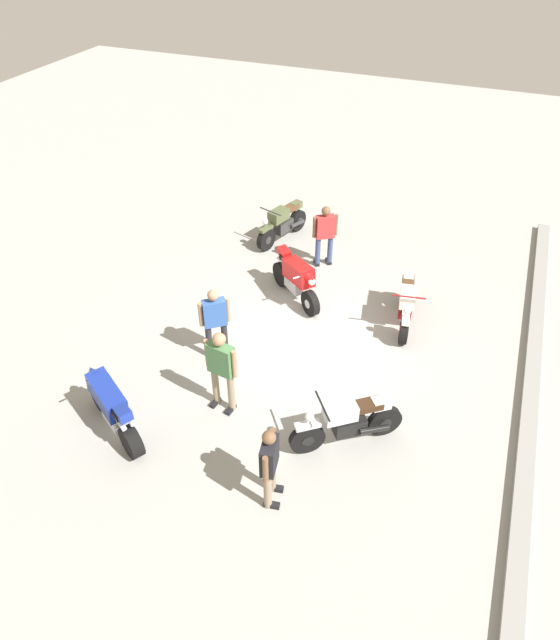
{
  "coord_description": "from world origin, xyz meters",
  "views": [
    {
      "loc": [
        8.9,
        2.96,
        8.02
      ],
      "look_at": [
        0.49,
        -0.43,
        0.75
      ],
      "focal_mm": 31.74,
      "sensor_mm": 36.0,
      "label": 1
    }
  ],
  "objects_px": {
    "motorcycle_olive_vintage": "(283,223)",
    "motorcycle_cream_vintage": "(406,304)",
    "person_in_green_shirt": "(221,366)",
    "motorcycle_blue_sportbike": "(111,406)",
    "motorcycle_silver_cruiser": "(348,422)",
    "person_in_blue_shirt": "(215,320)",
    "person_in_black_shirt": "(270,463)",
    "motorcycle_red_sportbike": "(296,278)",
    "person_in_red_shirt": "(325,233)"
  },
  "relations": [
    {
      "from": "motorcycle_red_sportbike",
      "to": "motorcycle_cream_vintage",
      "type": "bearing_deg",
      "value": 41.79
    },
    {
      "from": "motorcycle_olive_vintage",
      "to": "motorcycle_cream_vintage",
      "type": "relative_size",
      "value": 0.98
    },
    {
      "from": "motorcycle_silver_cruiser",
      "to": "person_in_green_shirt",
      "type": "relative_size",
      "value": 0.97
    },
    {
      "from": "person_in_blue_shirt",
      "to": "person_in_green_shirt",
      "type": "bearing_deg",
      "value": -7.35
    },
    {
      "from": "motorcycle_cream_vintage",
      "to": "person_in_blue_shirt",
      "type": "xyz_separation_m",
      "value": [
        2.55,
        -3.37,
        0.46
      ]
    },
    {
      "from": "motorcycle_blue_sportbike",
      "to": "person_in_black_shirt",
      "type": "height_order",
      "value": "person_in_black_shirt"
    },
    {
      "from": "person_in_red_shirt",
      "to": "person_in_blue_shirt",
      "type": "distance_m",
      "value": 4.23
    },
    {
      "from": "person_in_red_shirt",
      "to": "person_in_black_shirt",
      "type": "relative_size",
      "value": 1.02
    },
    {
      "from": "motorcycle_silver_cruiser",
      "to": "motorcycle_cream_vintage",
      "type": "bearing_deg",
      "value": -131.1
    },
    {
      "from": "motorcycle_silver_cruiser",
      "to": "motorcycle_cream_vintage",
      "type": "height_order",
      "value": "motorcycle_silver_cruiser"
    },
    {
      "from": "motorcycle_olive_vintage",
      "to": "person_in_red_shirt",
      "type": "relative_size",
      "value": 1.16
    },
    {
      "from": "motorcycle_olive_vintage",
      "to": "person_in_black_shirt",
      "type": "xyz_separation_m",
      "value": [
        7.69,
        2.86,
        0.42
      ]
    },
    {
      "from": "motorcycle_olive_vintage",
      "to": "motorcycle_red_sportbike",
      "type": "xyz_separation_m",
      "value": [
        2.44,
        1.32,
        0.11
      ]
    },
    {
      "from": "motorcycle_red_sportbike",
      "to": "person_in_blue_shirt",
      "type": "height_order",
      "value": "person_in_blue_shirt"
    },
    {
      "from": "motorcycle_olive_vintage",
      "to": "person_in_green_shirt",
      "type": "relative_size",
      "value": 1.07
    },
    {
      "from": "motorcycle_olive_vintage",
      "to": "person_in_green_shirt",
      "type": "height_order",
      "value": "person_in_green_shirt"
    },
    {
      "from": "person_in_blue_shirt",
      "to": "person_in_black_shirt",
      "type": "distance_m",
      "value": 3.64
    },
    {
      "from": "motorcycle_silver_cruiser",
      "to": "motorcycle_olive_vintage",
      "type": "xyz_separation_m",
      "value": [
        -6.13,
        -3.67,
        -0.03
      ]
    },
    {
      "from": "motorcycle_silver_cruiser",
      "to": "motorcycle_red_sportbike",
      "type": "height_order",
      "value": "motorcycle_red_sportbike"
    },
    {
      "from": "motorcycle_olive_vintage",
      "to": "person_in_blue_shirt",
      "type": "bearing_deg",
      "value": 23.17
    },
    {
      "from": "motorcycle_cream_vintage",
      "to": "person_in_black_shirt",
      "type": "xyz_separation_m",
      "value": [
        5.34,
        -1.02,
        0.42
      ]
    },
    {
      "from": "motorcycle_cream_vintage",
      "to": "person_in_blue_shirt",
      "type": "relative_size",
      "value": 1.17
    },
    {
      "from": "motorcycle_olive_vintage",
      "to": "motorcycle_cream_vintage",
      "type": "xyz_separation_m",
      "value": [
        2.36,
        3.88,
        0.0
      ]
    },
    {
      "from": "motorcycle_blue_sportbike",
      "to": "motorcycle_cream_vintage",
      "type": "height_order",
      "value": "motorcycle_blue_sportbike"
    },
    {
      "from": "motorcycle_olive_vintage",
      "to": "person_in_red_shirt",
      "type": "height_order",
      "value": "person_in_red_shirt"
    },
    {
      "from": "motorcycle_red_sportbike",
      "to": "motorcycle_blue_sportbike",
      "type": "bearing_deg",
      "value": -67.88
    },
    {
      "from": "motorcycle_silver_cruiser",
      "to": "motorcycle_olive_vintage",
      "type": "distance_m",
      "value": 7.14
    },
    {
      "from": "motorcycle_cream_vintage",
      "to": "person_in_green_shirt",
      "type": "relative_size",
      "value": 1.09
    },
    {
      "from": "motorcycle_olive_vintage",
      "to": "motorcycle_cream_vintage",
      "type": "bearing_deg",
      "value": 75.97
    },
    {
      "from": "person_in_black_shirt",
      "to": "person_in_green_shirt",
      "type": "bearing_deg",
      "value": 125.35
    },
    {
      "from": "motorcycle_olive_vintage",
      "to": "person_in_black_shirt",
      "type": "bearing_deg",
      "value": 37.68
    },
    {
      "from": "motorcycle_cream_vintage",
      "to": "person_in_red_shirt",
      "type": "bearing_deg",
      "value": -133.64
    },
    {
      "from": "person_in_red_shirt",
      "to": "person_in_blue_shirt",
      "type": "xyz_separation_m",
      "value": [
        4.12,
        -0.94,
        0.01
      ]
    },
    {
      "from": "motorcycle_blue_sportbike",
      "to": "person_in_blue_shirt",
      "type": "xyz_separation_m",
      "value": [
        -2.5,
        0.8,
        0.35
      ]
    },
    {
      "from": "motorcycle_silver_cruiser",
      "to": "person_in_green_shirt",
      "type": "xyz_separation_m",
      "value": [
        0.03,
        -2.39,
        0.51
      ]
    },
    {
      "from": "motorcycle_red_sportbike",
      "to": "motorcycle_cream_vintage",
      "type": "distance_m",
      "value": 2.56
    },
    {
      "from": "person_in_green_shirt",
      "to": "person_in_blue_shirt",
      "type": "bearing_deg",
      "value": -140.04
    },
    {
      "from": "motorcycle_silver_cruiser",
      "to": "person_in_blue_shirt",
      "type": "bearing_deg",
      "value": -58.98
    },
    {
      "from": "motorcycle_red_sportbike",
      "to": "person_in_black_shirt",
      "type": "relative_size",
      "value": 1.0
    },
    {
      "from": "motorcycle_blue_sportbike",
      "to": "person_in_green_shirt",
      "type": "bearing_deg",
      "value": -111.05
    },
    {
      "from": "motorcycle_olive_vintage",
      "to": "motorcycle_cream_vintage",
      "type": "distance_m",
      "value": 4.54
    },
    {
      "from": "motorcycle_red_sportbike",
      "to": "motorcycle_silver_cruiser",
      "type": "bearing_deg",
      "value": -17.45
    },
    {
      "from": "motorcycle_olive_vintage",
      "to": "person_in_red_shirt",
      "type": "xyz_separation_m",
      "value": [
        0.79,
        1.45,
        0.45
      ]
    },
    {
      "from": "motorcycle_silver_cruiser",
      "to": "person_in_black_shirt",
      "type": "xyz_separation_m",
      "value": [
        1.57,
        -0.81,
        0.39
      ]
    },
    {
      "from": "motorcycle_silver_cruiser",
      "to": "motorcycle_olive_vintage",
      "type": "height_order",
      "value": "motorcycle_silver_cruiser"
    },
    {
      "from": "motorcycle_blue_sportbike",
      "to": "motorcycle_silver_cruiser",
      "type": "bearing_deg",
      "value": -131.69
    },
    {
      "from": "person_in_green_shirt",
      "to": "person_in_black_shirt",
      "type": "xyz_separation_m",
      "value": [
        1.53,
        1.58,
        -0.13
      ]
    },
    {
      "from": "motorcycle_blue_sportbike",
      "to": "person_in_blue_shirt",
      "type": "bearing_deg",
      "value": -77.35
    },
    {
      "from": "motorcycle_silver_cruiser",
      "to": "motorcycle_cream_vintage",
      "type": "relative_size",
      "value": 0.89
    },
    {
      "from": "motorcycle_silver_cruiser",
      "to": "motorcycle_olive_vintage",
      "type": "bearing_deg",
      "value": -97.04
    }
  ]
}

